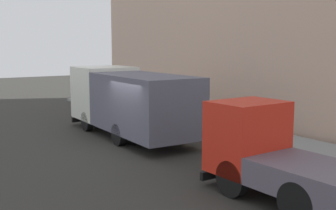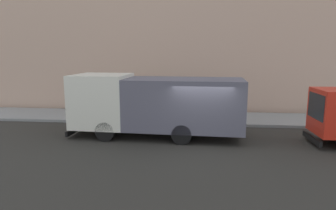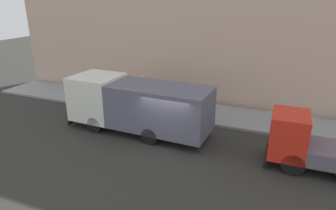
{
  "view_description": "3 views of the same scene",
  "coord_description": "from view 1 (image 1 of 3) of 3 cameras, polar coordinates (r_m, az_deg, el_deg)",
  "views": [
    {
      "loc": [
        -7.65,
        -13.39,
        3.81
      ],
      "look_at": [
        1.73,
        0.43,
        1.47
      ],
      "focal_mm": 45.0,
      "sensor_mm": 36.0,
      "label": 1
    },
    {
      "loc": [
        -12.33,
        0.16,
        3.83
      ],
      "look_at": [
        1.16,
        1.59,
        1.43
      ],
      "focal_mm": 31.48,
      "sensor_mm": 36.0,
      "label": 2
    },
    {
      "loc": [
        -12.37,
        -5.06,
        6.99
      ],
      "look_at": [
        1.02,
        0.42,
        1.7
      ],
      "focal_mm": 32.01,
      "sensor_mm": 36.0,
      "label": 3
    }
  ],
  "objects": [
    {
      "name": "ground",
      "position": [
        15.89,
        -4.3,
        -5.94
      ],
      "size": [
        80.0,
        80.0,
        0.0
      ],
      "primitive_type": "plane",
      "color": "#2C2B27"
    },
    {
      "name": "sidewalk",
      "position": [
        18.56,
        8.27,
        -3.74
      ],
      "size": [
        3.3,
        30.0,
        0.15
      ],
      "primitive_type": "cube",
      "color": "gray",
      "rests_on": "ground"
    },
    {
      "name": "building_facade",
      "position": [
        19.74,
        13.28,
        11.45
      ],
      "size": [
        0.5,
        30.0,
        10.17
      ],
      "primitive_type": "cube",
      "color": "#CEAA92",
      "rests_on": "ground"
    },
    {
      "name": "large_utility_truck",
      "position": [
        17.86,
        -5.32,
        0.71
      ],
      "size": [
        2.79,
        7.95,
        2.85
      ],
      "rotation": [
        0.0,
        0.0,
        -0.04
      ],
      "color": "white",
      "rests_on": "ground"
    },
    {
      "name": "small_flatbed_truck",
      "position": [
        10.91,
        14.43,
        -6.74
      ],
      "size": [
        1.98,
        4.81,
        2.37
      ],
      "rotation": [
        0.0,
        0.0,
        0.02
      ],
      "color": "red",
      "rests_on": "ground"
    },
    {
      "name": "pedestrian_walking",
      "position": [
        19.88,
        3.48,
        -0.09
      ],
      "size": [
        0.46,
        0.46,
        1.68
      ],
      "rotation": [
        0.0,
        0.0,
        2.75
      ],
      "color": "#443649",
      "rests_on": "sidewalk"
    },
    {
      "name": "pedestrian_standing",
      "position": [
        21.64,
        1.94,
        0.77
      ],
      "size": [
        0.41,
        0.41,
        1.81
      ],
      "rotation": [
        0.0,
        0.0,
        4.61
      ],
      "color": "brown",
      "rests_on": "sidewalk"
    },
    {
      "name": "traffic_cone_orange",
      "position": [
        22.09,
        -2.92,
        -0.68
      ],
      "size": [
        0.49,
        0.49,
        0.7
      ],
      "primitive_type": "cone",
      "color": "orange",
      "rests_on": "sidewalk"
    },
    {
      "name": "street_sign_post",
      "position": [
        17.77,
        4.45,
        0.37
      ],
      "size": [
        0.44,
        0.08,
        2.21
      ],
      "color": "#4C5156",
      "rests_on": "sidewalk"
    }
  ]
}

